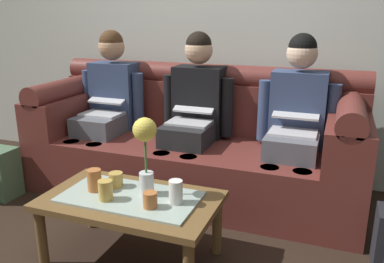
{
  "coord_description": "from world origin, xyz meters",
  "views": [
    {
      "loc": [
        1.01,
        -1.57,
        1.34
      ],
      "look_at": [
        0.12,
        0.8,
        0.59
      ],
      "focal_mm": 37.25,
      "sensor_mm": 36.0,
      "label": 1
    }
  ],
  "objects_px": {
    "person_right": "(296,117)",
    "cup_far_right": "(94,180)",
    "coffee_table": "(131,205)",
    "cup_far_left": "(150,200)",
    "flower_vase": "(145,145)",
    "cup_near_right": "(106,190)",
    "cup_near_left": "(176,192)",
    "person_left": "(108,101)",
    "person_middle": "(194,109)",
    "cup_far_center": "(116,180)",
    "couch": "(194,145)"
  },
  "relations": [
    {
      "from": "coffee_table",
      "to": "cup_far_left",
      "type": "xyz_separation_m",
      "value": [
        0.16,
        -0.08,
        0.1
      ]
    },
    {
      "from": "person_middle",
      "to": "cup_near_left",
      "type": "relative_size",
      "value": 9.73
    },
    {
      "from": "cup_near_right",
      "to": "cup_far_center",
      "type": "xyz_separation_m",
      "value": [
        -0.04,
        0.16,
        -0.01
      ]
    },
    {
      "from": "couch",
      "to": "cup_far_center",
      "type": "xyz_separation_m",
      "value": [
        -0.13,
        -0.93,
        0.07
      ]
    },
    {
      "from": "cup_near_right",
      "to": "cup_far_right",
      "type": "relative_size",
      "value": 0.88
    },
    {
      "from": "person_right",
      "to": "cup_far_left",
      "type": "bearing_deg",
      "value": -118.22
    },
    {
      "from": "person_left",
      "to": "cup_far_center",
      "type": "height_order",
      "value": "person_left"
    },
    {
      "from": "flower_vase",
      "to": "cup_far_left",
      "type": "xyz_separation_m",
      "value": [
        0.09,
        -0.13,
        -0.24
      ]
    },
    {
      "from": "person_middle",
      "to": "couch",
      "type": "bearing_deg",
      "value": 90.0
    },
    {
      "from": "flower_vase",
      "to": "cup_far_left",
      "type": "relative_size",
      "value": 5.24
    },
    {
      "from": "person_right",
      "to": "flower_vase",
      "type": "height_order",
      "value": "person_right"
    },
    {
      "from": "person_right",
      "to": "cup_far_right",
      "type": "relative_size",
      "value": 9.85
    },
    {
      "from": "cup_far_left",
      "to": "flower_vase",
      "type": "bearing_deg",
      "value": 123.02
    },
    {
      "from": "person_right",
      "to": "cup_far_right",
      "type": "distance_m",
      "value": 1.41
    },
    {
      "from": "person_right",
      "to": "cup_far_center",
      "type": "height_order",
      "value": "person_right"
    },
    {
      "from": "person_middle",
      "to": "cup_near_left",
      "type": "height_order",
      "value": "person_middle"
    },
    {
      "from": "person_right",
      "to": "cup_far_right",
      "type": "xyz_separation_m",
      "value": [
        -0.96,
        -1.01,
        -0.2
      ]
    },
    {
      "from": "person_left",
      "to": "cup_near_right",
      "type": "bearing_deg",
      "value": -59.23
    },
    {
      "from": "person_right",
      "to": "cup_far_right",
      "type": "height_order",
      "value": "person_right"
    },
    {
      "from": "person_middle",
      "to": "cup_far_right",
      "type": "xyz_separation_m",
      "value": [
        -0.22,
        -1.02,
        -0.2
      ]
    },
    {
      "from": "person_left",
      "to": "cup_far_left",
      "type": "distance_m",
      "value": 1.44
    },
    {
      "from": "person_left",
      "to": "cup_far_left",
      "type": "relative_size",
      "value": 14.77
    },
    {
      "from": "cup_near_right",
      "to": "coffee_table",
      "type": "bearing_deg",
      "value": 41.48
    },
    {
      "from": "person_middle",
      "to": "person_right",
      "type": "xyz_separation_m",
      "value": [
        0.75,
        -0.0,
        0.0
      ]
    },
    {
      "from": "person_left",
      "to": "person_middle",
      "type": "bearing_deg",
      "value": 0.01
    },
    {
      "from": "flower_vase",
      "to": "cup_far_right",
      "type": "distance_m",
      "value": 0.37
    },
    {
      "from": "couch",
      "to": "cup_far_left",
      "type": "relative_size",
      "value": 29.85
    },
    {
      "from": "cup_near_left",
      "to": "cup_near_right",
      "type": "bearing_deg",
      "value": -165.31
    },
    {
      "from": "person_left",
      "to": "cup_far_right",
      "type": "height_order",
      "value": "person_left"
    },
    {
      "from": "coffee_table",
      "to": "cup_far_center",
      "type": "relative_size",
      "value": 11.32
    },
    {
      "from": "cup_near_left",
      "to": "cup_far_left",
      "type": "xyz_separation_m",
      "value": [
        -0.1,
        -0.09,
        -0.02
      ]
    },
    {
      "from": "person_right",
      "to": "cup_far_center",
      "type": "bearing_deg",
      "value": -133.45
    },
    {
      "from": "coffee_table",
      "to": "cup_far_right",
      "type": "xyz_separation_m",
      "value": [
        -0.22,
        -0.01,
        0.12
      ]
    },
    {
      "from": "couch",
      "to": "person_left",
      "type": "height_order",
      "value": "person_left"
    },
    {
      "from": "person_left",
      "to": "coffee_table",
      "type": "xyz_separation_m",
      "value": [
        0.75,
        -1.01,
        -0.32
      ]
    },
    {
      "from": "cup_near_left",
      "to": "cup_near_right",
      "type": "height_order",
      "value": "cup_near_left"
    },
    {
      "from": "person_middle",
      "to": "flower_vase",
      "type": "relative_size",
      "value": 2.82
    },
    {
      "from": "person_middle",
      "to": "person_right",
      "type": "distance_m",
      "value": 0.75
    },
    {
      "from": "flower_vase",
      "to": "cup_near_left",
      "type": "xyz_separation_m",
      "value": [
        0.19,
        -0.04,
        -0.22
      ]
    },
    {
      "from": "coffee_table",
      "to": "cup_near_left",
      "type": "xyz_separation_m",
      "value": [
        0.27,
        0.01,
        0.12
      ]
    },
    {
      "from": "cup_near_right",
      "to": "cup_far_center",
      "type": "height_order",
      "value": "cup_near_right"
    },
    {
      "from": "coffee_table",
      "to": "cup_far_left",
      "type": "bearing_deg",
      "value": -26.56
    },
    {
      "from": "person_middle",
      "to": "cup_far_right",
      "type": "distance_m",
      "value": 1.06
    },
    {
      "from": "cup_near_right",
      "to": "person_left",
      "type": "bearing_deg",
      "value": 120.77
    },
    {
      "from": "cup_far_center",
      "to": "cup_far_left",
      "type": "height_order",
      "value": "cup_far_center"
    },
    {
      "from": "person_left",
      "to": "cup_far_right",
      "type": "relative_size",
      "value": 9.85
    },
    {
      "from": "person_right",
      "to": "cup_far_left",
      "type": "distance_m",
      "value": 1.26
    },
    {
      "from": "person_right",
      "to": "cup_near_left",
      "type": "relative_size",
      "value": 9.73
    },
    {
      "from": "cup_near_right",
      "to": "cup_near_left",
      "type": "bearing_deg",
      "value": 14.69
    },
    {
      "from": "coffee_table",
      "to": "cup_far_left",
      "type": "distance_m",
      "value": 0.21
    }
  ]
}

